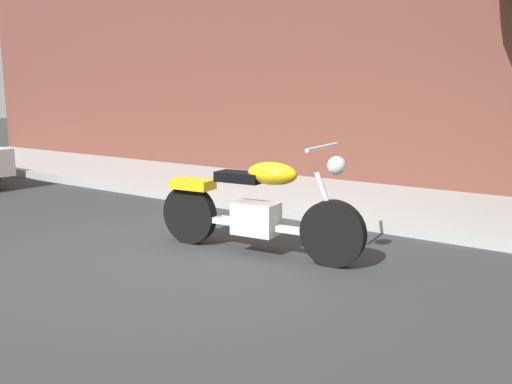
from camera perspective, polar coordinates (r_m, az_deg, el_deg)
The scene contains 3 objects.
ground_plane at distance 5.48m, azimuth -5.24°, elevation -6.46°, with size 60.00×60.00×0.00m, color #303335.
sidewalk at distance 7.92m, azimuth 8.92°, elevation -0.77°, with size 21.35×2.46×0.14m, color #9F9F9F.
motorcycle at distance 5.35m, azimuth 0.00°, elevation -1.73°, with size 2.24×0.70×1.12m.
Camera 1 is at (3.42, -3.99, 1.59)m, focal length 37.97 mm.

